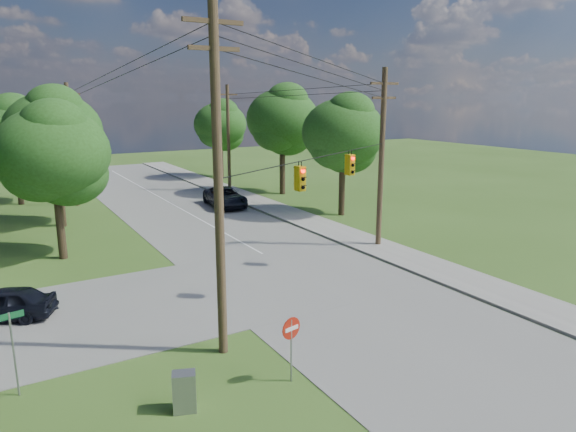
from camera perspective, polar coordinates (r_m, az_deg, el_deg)
ground at (r=20.73m, az=5.30°, el=-12.19°), size 140.00×140.00×0.00m
main_road at (r=25.57m, az=2.40°, el=-7.11°), size 10.00×100.00×0.03m
sidewalk_east at (r=29.55m, az=13.42°, el=-4.57°), size 2.60×100.00×0.12m
pole_sw at (r=17.04m, az=-7.77°, el=4.18°), size 2.00×0.32×12.00m
pole_ne at (r=30.75m, az=10.36°, el=6.57°), size 2.00×0.32×10.50m
pole_north_e at (r=49.50m, az=-6.63°, el=8.67°), size 2.00×0.32×10.00m
pole_north_w at (r=45.70m, az=-22.90°, el=7.38°), size 2.00×0.32×10.00m
power_lines at (r=29.51m, az=-5.37°, el=13.63°), size 13.93×29.62×4.93m
traffic_signals at (r=24.08m, az=4.38°, el=5.07°), size 4.91×3.27×1.05m
tree_w_near at (r=30.44m, az=-24.67°, el=6.40°), size 6.00×6.00×8.40m
tree_w_mid at (r=38.43m, az=-24.59°, el=8.53°), size 6.40×6.40×9.22m
tree_w_far at (r=48.26m, az=-28.27°, el=8.45°), size 6.00×6.00×8.73m
tree_e_near at (r=38.84m, az=6.15°, el=9.17°), size 6.20×6.20×8.81m
tree_e_mid at (r=47.46m, az=-0.64°, el=10.72°), size 6.60×6.60×9.64m
tree_e_far at (r=57.81m, az=-7.53°, el=10.04°), size 5.80×5.80×8.32m
car_cross_dark at (r=23.95m, az=-29.01°, el=-8.49°), size 4.20×3.07×1.33m
car_main_north at (r=42.63m, az=-7.00°, el=2.10°), size 3.25×5.87×1.56m
control_cabinet at (r=15.79m, az=-11.44°, el=-18.60°), size 0.78×0.67×1.19m
do_not_enter_sign at (r=16.39m, az=0.36°, el=-13.05°), size 0.72×0.19×2.19m
street_name_sign at (r=17.64m, az=-28.28°, el=-12.37°), size 0.80×0.18×2.69m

